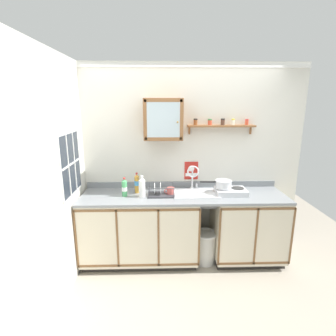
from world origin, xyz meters
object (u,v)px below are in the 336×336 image
at_px(sink, 195,196).
at_px(dish_rack, 160,193).
at_px(warning_sign, 191,171).
at_px(bottle_opaque_white_0, 142,187).
at_px(mug, 170,191).
at_px(saucepan, 223,184).
at_px(hot_plate_stove, 231,191).
at_px(bottle_juice_amber_1, 137,183).
at_px(bottle_soda_green_2, 124,188).
at_px(trash_bin, 205,247).
at_px(wall_cabinet, 163,119).

xyz_separation_m(sink, dish_rack, (-0.45, -0.04, 0.06)).
height_order(sink, warning_sign, warning_sign).
height_order(bottle_opaque_white_0, mug, bottle_opaque_white_0).
height_order(saucepan, bottle_opaque_white_0, bottle_opaque_white_0).
distance_m(hot_plate_stove, bottle_juice_amber_1, 1.20).
bearing_deg(bottle_soda_green_2, warning_sign, 21.45).
bearing_deg(bottle_opaque_white_0, bottle_soda_green_2, 172.13).
height_order(hot_plate_stove, bottle_soda_green_2, bottle_soda_green_2).
distance_m(sink, trash_bin, 0.69).
distance_m(warning_sign, trash_bin, 1.02).
xyz_separation_m(hot_plate_stove, trash_bin, (-0.32, -0.08, -0.73)).
distance_m(wall_cabinet, warning_sign, 0.81).
height_order(bottle_juice_amber_1, mug, bottle_juice_amber_1).
bearing_deg(warning_sign, sink, -84.19).
height_order(wall_cabinet, warning_sign, wall_cabinet).
bearing_deg(bottle_soda_green_2, hot_plate_stove, 1.61).
xyz_separation_m(hot_plate_stove, bottle_juice_amber_1, (-1.20, 0.09, 0.09)).
bearing_deg(bottle_opaque_white_0, sink, 7.97).
height_order(dish_rack, mug, dish_rack).
bearing_deg(saucepan, bottle_juice_amber_1, 176.51).
relative_size(bottle_opaque_white_0, wall_cabinet, 0.53).
bearing_deg(mug, bottle_soda_green_2, -176.83).
height_order(saucepan, trash_bin, saucepan).
distance_m(sink, bottle_opaque_white_0, 0.70).
xyz_separation_m(bottle_juice_amber_1, bottle_soda_green_2, (-0.14, -0.13, -0.02)).
distance_m(bottle_juice_amber_1, wall_cabinet, 0.88).
xyz_separation_m(hot_plate_stove, warning_sign, (-0.47, 0.30, 0.20)).
xyz_separation_m(bottle_soda_green_2, wall_cabinet, (0.49, 0.19, 0.83)).
distance_m(wall_cabinet, trash_bin, 1.73).
distance_m(saucepan, mug, 0.68).
height_order(bottle_juice_amber_1, trash_bin, bottle_juice_amber_1).
bearing_deg(bottle_soda_green_2, trash_bin, -2.21).
bearing_deg(bottle_juice_amber_1, trash_bin, -10.60).
bearing_deg(dish_rack, hot_plate_stove, 0.78).
xyz_separation_m(bottle_soda_green_2, dish_rack, (0.45, 0.03, -0.08)).
height_order(bottle_opaque_white_0, bottle_soda_green_2, bottle_opaque_white_0).
xyz_separation_m(bottle_opaque_white_0, mug, (0.35, 0.06, -0.07)).
xyz_separation_m(hot_plate_stove, saucepan, (-0.10, 0.02, 0.09)).
bearing_deg(sink, bottle_soda_green_2, -175.89).
height_order(wall_cabinet, trash_bin, wall_cabinet).
height_order(saucepan, wall_cabinet, wall_cabinet).
bearing_deg(wall_cabinet, sink, -16.82).
relative_size(sink, bottle_juice_amber_1, 2.17).
bearing_deg(warning_sign, bottle_juice_amber_1, -163.47).
relative_size(sink, saucepan, 1.41).
relative_size(bottle_soda_green_2, trash_bin, 0.57).
bearing_deg(dish_rack, bottle_opaque_white_0, -166.17).
distance_m(sink, bottle_juice_amber_1, 0.77).
bearing_deg(dish_rack, saucepan, 2.36).
relative_size(bottle_opaque_white_0, mug, 2.07).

